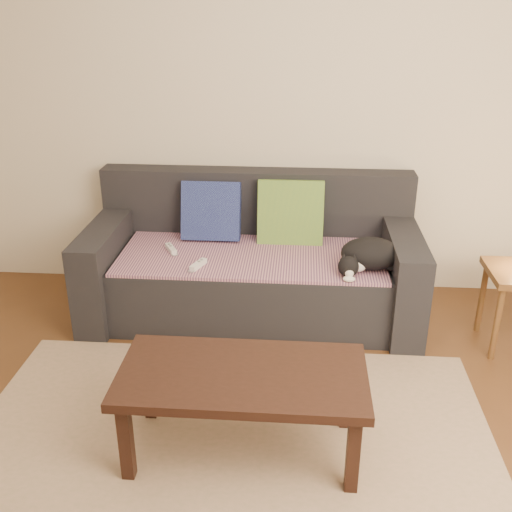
% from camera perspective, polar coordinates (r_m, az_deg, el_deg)
% --- Properties ---
extents(ground, '(4.50, 4.50, 0.00)m').
position_cam_1_polar(ground, '(2.79, -3.15, -20.61)').
color(ground, brown).
rests_on(ground, ground).
extents(back_wall, '(4.50, 0.04, 2.60)m').
position_cam_1_polar(back_wall, '(4.04, 0.18, 14.45)').
color(back_wall, beige).
rests_on(back_wall, ground).
extents(sofa, '(2.10, 0.94, 0.87)m').
position_cam_1_polar(sofa, '(3.92, -0.30, -1.03)').
color(sofa, '#232328').
rests_on(sofa, ground).
extents(throw_blanket, '(1.66, 0.74, 0.02)m').
position_cam_1_polar(throw_blanket, '(3.79, -0.42, 0.05)').
color(throw_blanket, '#4D2D55').
rests_on(throw_blanket, sofa).
extents(cushion_navy, '(0.39, 0.20, 0.40)m').
position_cam_1_polar(cushion_navy, '(3.99, -4.29, 4.31)').
color(cushion_navy, '#141655').
rests_on(cushion_navy, throw_blanket).
extents(cushion_green, '(0.43, 0.19, 0.44)m').
position_cam_1_polar(cushion_green, '(3.94, 3.31, 4.12)').
color(cushion_green, '#0D5744').
rests_on(cushion_green, throw_blanket).
extents(cat, '(0.43, 0.37, 0.19)m').
position_cam_1_polar(cat, '(3.61, 10.70, 0.09)').
color(cat, black).
rests_on(cat, throw_blanket).
extents(wii_remote_a, '(0.10, 0.15, 0.03)m').
position_cam_1_polar(wii_remote_a, '(3.86, -8.09, 0.68)').
color(wii_remote_a, white).
rests_on(wii_remote_a, throw_blanket).
extents(wii_remote_b, '(0.09, 0.15, 0.03)m').
position_cam_1_polar(wii_remote_b, '(3.61, -5.52, -0.82)').
color(wii_remote_b, white).
rests_on(wii_remote_b, throw_blanket).
extents(rug, '(2.50, 1.80, 0.01)m').
position_cam_1_polar(rug, '(2.89, -2.75, -18.46)').
color(rug, tan).
rests_on(rug, ground).
extents(coffee_table, '(1.09, 0.54, 0.44)m').
position_cam_1_polar(coffee_table, '(2.69, -1.30, -11.95)').
color(coffee_table, black).
rests_on(coffee_table, rug).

